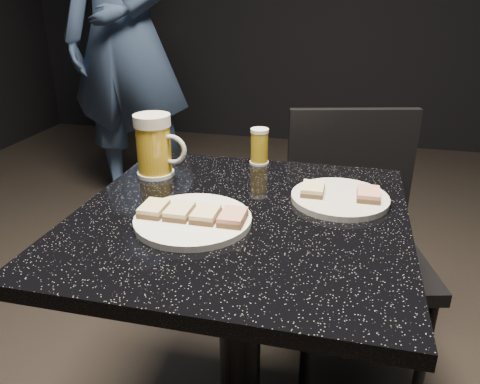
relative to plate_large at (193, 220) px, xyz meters
name	(u,v)px	position (x,y,z in m)	size (l,w,h in m)	color
plate_large	(193,220)	(0.00, 0.00, 0.00)	(0.24, 0.24, 0.01)	white
plate_small	(340,198)	(0.29, 0.18, 0.00)	(0.22, 0.22, 0.01)	silver
patron	(126,37)	(-0.86, 1.50, 0.21)	(0.70, 0.46, 1.93)	navy
table	(240,306)	(0.08, 0.07, -0.25)	(0.70, 0.70, 0.75)	black
beer_mug	(155,146)	(-0.18, 0.23, 0.07)	(0.14, 0.09, 0.16)	white
beer_tumbler	(259,146)	(0.06, 0.38, 0.04)	(0.05, 0.05, 0.10)	silver
chair	(353,236)	(0.34, 0.49, -0.26)	(0.48, 0.48, 0.87)	black
canapes_on_plate_large	(193,213)	(0.00, 0.00, 0.02)	(0.22, 0.07, 0.02)	#4C3521
canapes_on_plate_small	(340,192)	(0.29, 0.18, 0.02)	(0.17, 0.07, 0.02)	#4C3521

